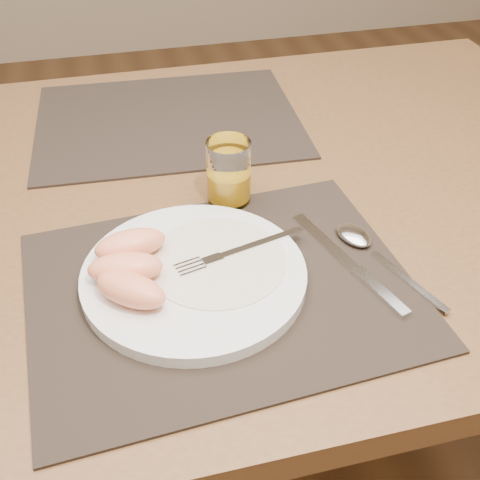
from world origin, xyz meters
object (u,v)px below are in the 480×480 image
table (206,232)px  fork (230,254)px  placemat_far (168,120)px  juice_glass (229,175)px  placemat_near (221,289)px  plate (194,275)px  knife (356,270)px  spoon (361,241)px

table → fork: size_ratio=8.07×
placemat_far → fork: 0.40m
table → placemat_far: 0.24m
table → juice_glass: juice_glass is taller
placemat_near → plate: 0.04m
table → fork: fork is taller
table → placemat_near: size_ratio=3.11×
placemat_near → placemat_far: (0.00, 0.44, 0.00)m
knife → placemat_far: bearing=109.9°
knife → spoon: size_ratio=1.15×
plate → fork: fork is taller
table → juice_glass: 0.14m
placemat_far → spoon: 0.45m
placemat_far → plate: 0.42m
plate → spoon: plate is taller
knife → spoon: (0.03, 0.05, 0.00)m
table → knife: 0.29m
fork → knife: fork is taller
placemat_near → plate: plate is taller
knife → table: bearing=122.0°
placemat_far → fork: bearing=-87.6°
table → placemat_near: 0.24m
plate → fork: 0.05m
table → spoon: bearing=-47.2°
juice_glass → plate: bearing=-117.0°
placemat_near → table: bearing=84.3°
placemat_far → knife: size_ratio=2.08×
placemat_far → knife: knife is taller
table → fork: bearing=-90.7°
placemat_far → plate: plate is taller
plate → spoon: bearing=3.9°
fork → placemat_near: bearing=-117.9°
placemat_near → placemat_far: 0.44m
table → fork: 0.21m
table → juice_glass: (0.03, -0.04, 0.13)m
placemat_far → fork: size_ratio=2.60×
table → plate: size_ratio=5.19×
placemat_near → plate: size_ratio=1.67×
placemat_near → spoon: 0.20m
knife → juice_glass: (-0.12, 0.19, 0.04)m
placemat_far → juice_glass: 0.27m
fork → table: bearing=89.3°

